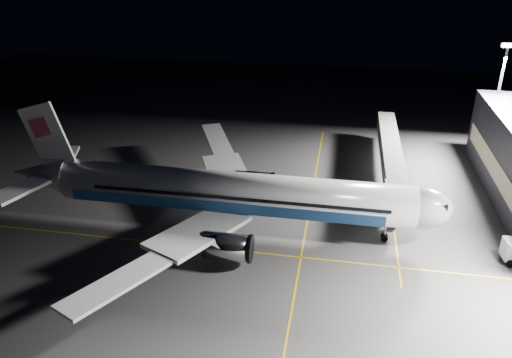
{
  "coord_description": "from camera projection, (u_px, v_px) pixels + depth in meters",
  "views": [
    {
      "loc": [
        13.81,
        -58.45,
        36.25
      ],
      "look_at": [
        2.56,
        3.16,
        6.0
      ],
      "focal_mm": 35.0,
      "sensor_mm": 36.0,
      "label": 1
    }
  ],
  "objects": [
    {
      "name": "airliner",
      "position": [
        226.0,
        192.0,
        67.7
      ],
      "size": [
        61.48,
        54.22,
        16.64
      ],
      "color": "silver",
      "rests_on": "ground"
    },
    {
      "name": "guide_line_main",
      "position": [
        305.0,
        233.0,
        68.15
      ],
      "size": [
        0.25,
        80.0,
        0.01
      ],
      "primitive_type": "cube",
      "color": "gold",
      "rests_on": "ground"
    },
    {
      "name": "guide_line_side",
      "position": [
        391.0,
        205.0,
        75.07
      ],
      "size": [
        0.25,
        40.0,
        0.01
      ],
      "primitive_type": "cube",
      "color": "gold",
      "rests_on": "ground"
    },
    {
      "name": "jet_bridge",
      "position": [
        391.0,
        157.0,
        80.22
      ],
      "size": [
        3.6,
        34.4,
        6.3
      ],
      "color": "#B2B2B7",
      "rests_on": "ground"
    },
    {
      "name": "safety_cone_b",
      "position": [
        281.0,
        210.0,
        73.22
      ],
      "size": [
        0.36,
        0.36,
        0.55
      ],
      "primitive_type": "cone",
      "color": "#F5490A",
      "rests_on": "ground"
    },
    {
      "name": "safety_cone_c",
      "position": [
        274.0,
        203.0,
        75.1
      ],
      "size": [
        0.42,
        0.42,
        0.63
      ],
      "primitive_type": "cone",
      "color": "#F5490A",
      "rests_on": "ground"
    },
    {
      "name": "baggage_tug",
      "position": [
        196.0,
        181.0,
        80.81
      ],
      "size": [
        2.91,
        2.53,
        1.85
      ],
      "rotation": [
        0.0,
        0.0,
        0.22
      ],
      "color": "black",
      "rests_on": "ground"
    },
    {
      "name": "ground",
      "position": [
        234.0,
        226.0,
        69.77
      ],
      "size": [
        200.0,
        200.0,
        0.0
      ],
      "primitive_type": "plane",
      "color": "#4C4C4F",
      "rests_on": "ground"
    },
    {
      "name": "safety_cone_a",
      "position": [
        270.0,
        196.0,
        77.21
      ],
      "size": [
        0.41,
        0.41,
        0.61
      ],
      "primitive_type": "cone",
      "color": "#F5490A",
      "rests_on": "ground"
    },
    {
      "name": "guide_line_cross",
      "position": [
        224.0,
        249.0,
        64.45
      ],
      "size": [
        70.0,
        0.25,
        0.01
      ],
      "primitive_type": "cube",
      "color": "gold",
      "rests_on": "ground"
    },
    {
      "name": "floodlight_mast_north",
      "position": [
        498.0,
        92.0,
        86.26
      ],
      "size": [
        2.4,
        0.68,
        20.7
      ],
      "color": "#59595E",
      "rests_on": "ground"
    }
  ]
}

